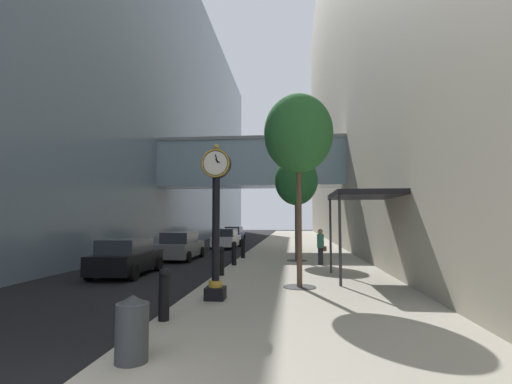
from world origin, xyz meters
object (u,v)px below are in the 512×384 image
bollard_fifth (243,248)px  street_tree_near (298,134)px  trash_bin (132,327)px  car_grey_far (180,246)px  car_blue_trailing (234,233)px  street_clock (216,213)px  car_white_mid (226,239)px  bollard_third (221,260)px  pedestrian_walking (321,246)px  bollard_nearest (164,293)px  street_tree_mid_near (296,181)px  bollard_fourth (234,253)px  car_black_near (127,258)px

bollard_fifth → street_tree_near: size_ratio=0.18×
trash_bin → car_grey_far: car_grey_far is taller
street_tree_near → car_blue_trailing: 31.45m
street_clock → car_white_mid: street_clock is taller
trash_bin → car_blue_trailing: (-4.17, 37.19, 0.09)m
bollard_third → car_grey_far: bearing=119.0°
car_blue_trailing → pedestrian_walking: bearing=-71.3°
street_clock → bollard_nearest: size_ratio=3.80×
street_tree_mid_near → trash_bin: size_ratio=5.52×
bollard_fourth → car_grey_far: bearing=137.8°
car_white_mid → bollard_fourth: bearing=-78.2°
street_clock → car_black_near: bearing=134.6°
trash_bin → car_white_mid: car_white_mid is taller
bollard_third → trash_bin: (0.32, -9.19, -0.07)m
bollard_third → street_tree_near: street_tree_near is taller
street_clock → trash_bin: street_clock is taller
street_clock → bollard_third: street_clock is taller
trash_bin → car_grey_far: (-4.09, 15.99, 0.12)m
trash_bin → bollard_fourth: bearing=91.5°
bollard_third → street_tree_mid_near: 7.54m
bollard_fifth → car_grey_far: 3.77m
bollard_nearest → car_grey_far: 14.08m
street_tree_near → car_blue_trailing: (-6.96, 30.34, -4.55)m
street_tree_mid_near → car_black_near: size_ratio=1.38×
street_clock → car_grey_far: 12.28m
bollard_fourth → car_blue_trailing: bearing=98.9°
bollard_third → bollard_fourth: (0.00, 3.39, 0.00)m
street_tree_near → car_grey_far: 12.29m
trash_bin → car_black_near: size_ratio=0.25×
bollard_fifth → car_grey_far: size_ratio=0.25×
bollard_third → bollard_fourth: same height
bollard_fourth → car_white_mid: 12.80m
bollard_fourth → car_grey_far: size_ratio=0.25×
bollard_fourth → pedestrian_walking: 4.34m
street_clock → bollard_fifth: 11.44m
street_clock → pedestrian_walking: (3.59, 8.50, -1.49)m
pedestrian_walking → car_black_near: bearing=-157.4°
bollard_fifth → bollard_fourth: bearing=-90.0°
bollard_nearest → bollard_third: (0.00, 6.77, 0.00)m
street_clock → street_tree_near: (2.41, 2.17, 2.74)m
street_tree_mid_near → car_blue_trailing: bearing=107.3°
bollard_third → car_black_near: (-4.20, 0.46, 0.02)m
bollard_third → bollard_fourth: 3.39m
bollard_fourth → car_black_near: 5.12m
street_tree_near → bollard_fourth: bearing=118.5°
street_tree_mid_near → car_grey_far: size_ratio=1.27×
street_clock → bollard_third: (-0.70, 4.50, -1.83)m
bollard_fourth → street_tree_mid_near: (3.11, 2.34, 3.79)m
car_white_mid → car_blue_trailing: car_white_mid is taller
street_tree_near → bollard_nearest: bearing=-125.0°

